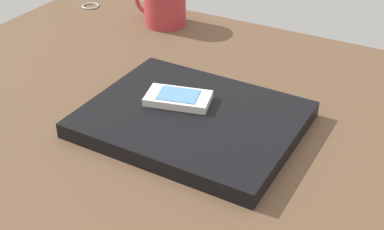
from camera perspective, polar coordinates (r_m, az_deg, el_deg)
desk_surface at (r=76.74cm, az=4.08°, el=-3.09°), size 120.00×80.00×3.00cm
laptop_closed at (r=76.83cm, az=-0.00°, el=-0.50°), size 31.02×24.79×2.41cm
cell_phone_on_laptop at (r=78.53cm, az=-1.52°, el=1.86°), size 10.69×7.57×1.31cm
key_ring at (r=123.46cm, az=-11.07°, el=11.64°), size 3.87×3.87×0.36cm
coffee_mug at (r=110.63cm, az=-3.06°, el=11.90°), size 11.77×8.68×8.21cm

